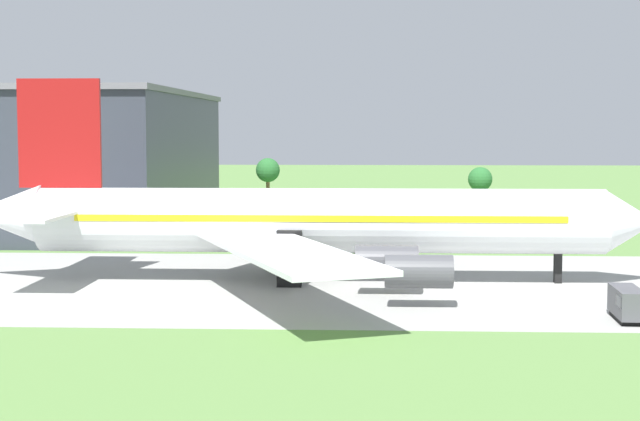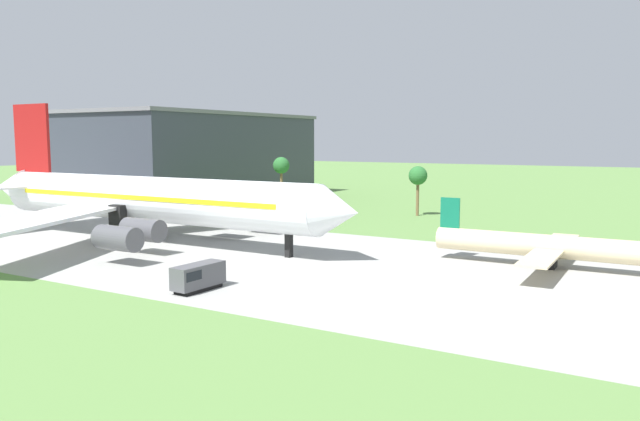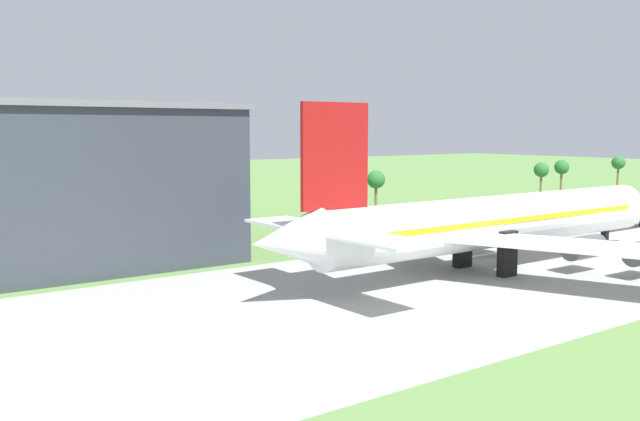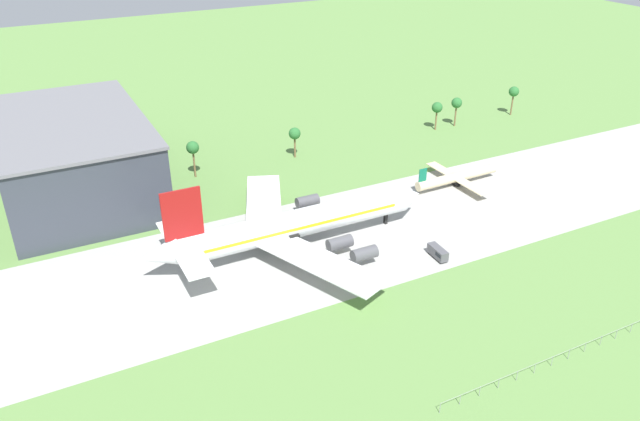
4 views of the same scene
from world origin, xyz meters
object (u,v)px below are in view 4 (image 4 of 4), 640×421
(regional_aircraft, at_px, (456,177))
(terminal_building, at_px, (75,156))
(jet_airliner, at_px, (293,225))
(baggage_tug, at_px, (438,253))

(regional_aircraft, distance_m, terminal_building, 103.14)
(jet_airliner, xyz_separation_m, regional_aircraft, (54.12, 9.64, -3.58))
(regional_aircraft, bearing_deg, terminal_building, 155.18)
(baggage_tug, bearing_deg, terminal_building, 132.61)
(jet_airliner, height_order, baggage_tug, jet_airliner)
(baggage_tug, bearing_deg, regional_aircraft, 46.28)
(terminal_building, bearing_deg, regional_aircraft, -24.82)
(baggage_tug, height_order, terminal_building, terminal_building)
(regional_aircraft, relative_size, baggage_tug, 4.53)
(baggage_tug, distance_m, terminal_building, 97.91)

